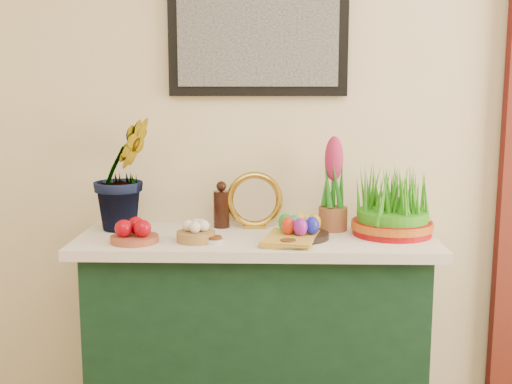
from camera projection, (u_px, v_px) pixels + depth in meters
sideboard at (256, 346)px, 2.61m from camera, size 1.30×0.45×0.85m
tablecloth at (256, 240)px, 2.54m from camera, size 1.40×0.55×0.04m
hyacinth_green at (123, 156)px, 2.59m from camera, size 0.40×0.40×0.61m
apple_bowl at (134, 232)px, 2.41m from camera, size 0.24×0.24×0.09m
garlic_basket at (196, 233)px, 2.42m from camera, size 0.18×0.18×0.08m
vinegar_cruet at (221, 207)px, 2.66m from camera, size 0.07×0.07×0.19m
mirror at (255, 201)px, 2.65m from camera, size 0.24×0.08×0.24m
book at (266, 236)px, 2.44m from camera, size 0.22×0.28×0.03m
spice_dish_left at (214, 240)px, 2.40m from camera, size 0.07×0.07×0.03m
spice_dish_right at (288, 244)px, 2.34m from camera, size 0.07×0.07×0.03m
egg_plate at (299, 229)px, 2.47m from camera, size 0.27×0.27×0.09m
hyacinth_pink at (333, 188)px, 2.59m from camera, size 0.12×0.12×0.38m
wheatgrass_sabzeh at (393, 206)px, 2.52m from camera, size 0.32×0.32×0.26m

